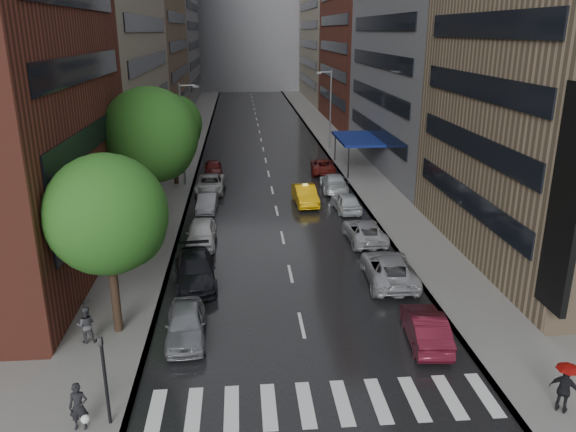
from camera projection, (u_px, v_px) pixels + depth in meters
name	position (u px, v px, depth m)	size (l,w,h in m)	color
ground	(312.00, 373.00, 23.16)	(220.00, 220.00, 0.00)	gray
road	(262.00, 143.00, 70.43)	(14.00, 140.00, 0.01)	black
sidewalk_left	(189.00, 143.00, 69.67)	(4.00, 140.00, 0.15)	gray
sidewalk_right	(333.00, 141.00, 71.14)	(4.00, 140.00, 0.15)	gray
crosswalk	(324.00, 403.00, 21.28)	(13.15, 2.80, 0.01)	silver
buildings_left	(141.00, 9.00, 72.48)	(8.00, 108.00, 38.00)	maroon
buildings_right	(373.00, 17.00, 73.25)	(8.05, 109.10, 36.00)	#937A5B
building_far	(249.00, 18.00, 129.68)	(40.00, 14.00, 32.00)	slate
tree_near	(107.00, 215.00, 24.43)	(5.35, 5.35, 8.53)	#382619
tree_mid	(150.00, 135.00, 36.73)	(6.33, 6.33, 10.09)	#382619
tree_far	(173.00, 124.00, 49.54)	(5.15, 5.15, 8.21)	#382619
taxi	(305.00, 195.00, 45.42)	(1.64, 4.70, 1.55)	#E9A60C
parked_cars_left	(204.00, 220.00, 39.54)	(2.79, 34.94, 1.60)	slate
parked_cars_right	(354.00, 215.00, 40.64)	(2.90, 36.89, 1.57)	#50101D
ped_bag_walker	(79.00, 407.00, 19.47)	(0.69, 0.48, 1.79)	black
ped_black_umbrella	(85.00, 317.00, 24.83)	(0.96, 0.98, 2.09)	#414145
ped_red_umbrella	(566.00, 384.00, 20.27)	(1.05, 1.05, 2.01)	black
traffic_light	(104.00, 373.00, 19.37)	(0.18, 0.15, 3.45)	black
street_lamp_left	(183.00, 133.00, 49.35)	(1.74, 0.22, 9.00)	gray
street_lamp_right	(330.00, 108.00, 64.79)	(1.74, 0.22, 9.00)	gray
awning	(357.00, 139.00, 55.99)	(4.00, 8.00, 3.12)	navy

